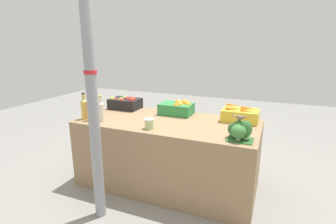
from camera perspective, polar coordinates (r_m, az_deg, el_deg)
ground_plane at (r=3.16m, az=0.00°, el=-15.21°), size 10.00×10.00×0.00m
market_table at (r=2.98m, az=0.00°, el=-8.92°), size 1.93×0.91×0.76m
support_pole at (r=2.28m, az=-16.40°, el=6.05°), size 0.11×0.11×2.51m
apple_crate at (r=3.40m, az=-9.36°, el=1.97°), size 0.38×0.26×0.17m
orange_crate at (r=3.10m, az=2.05°, el=0.87°), size 0.38×0.26×0.17m
carrot_crate at (r=2.93m, az=15.45°, el=-0.65°), size 0.38×0.26×0.16m
broccoli_pile at (r=2.37m, az=15.34°, el=-3.78°), size 0.23×0.21×0.18m
juice_bottle_golden at (r=3.03m, az=-17.76°, el=0.79°), size 0.07×0.07×0.30m
juice_bottle_ruby at (r=2.96m, az=-16.11°, el=0.71°), size 0.07×0.07×0.31m
juice_bottle_cloudy at (r=2.90m, az=-14.35°, el=0.28°), size 0.06×0.06×0.28m
pickle_jar at (r=2.59m, az=-4.11°, el=-2.56°), size 0.09×0.09×0.10m
sparrow_bird at (r=2.33m, az=15.42°, el=-1.12°), size 0.13×0.06×0.05m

